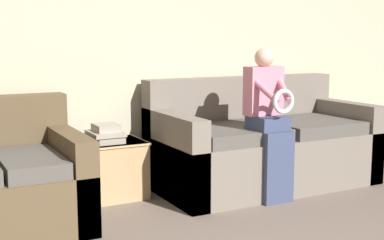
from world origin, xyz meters
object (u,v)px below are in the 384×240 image
couch_main (262,147)px  side_shelf (107,169)px  child_left_seated (269,118)px  book_stack (106,134)px

couch_main → side_shelf: bearing=170.1°
child_left_seated → side_shelf: 1.40m
couch_main → side_shelf: 1.41m
side_shelf → book_stack: (-0.00, -0.01, 0.30)m
child_left_seated → book_stack: 1.34m
couch_main → child_left_seated: size_ratio=1.60×
side_shelf → book_stack: book_stack is taller
side_shelf → book_stack: size_ratio=1.90×
child_left_seated → book_stack: bearing=151.3°
couch_main → side_shelf: size_ratio=3.25×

